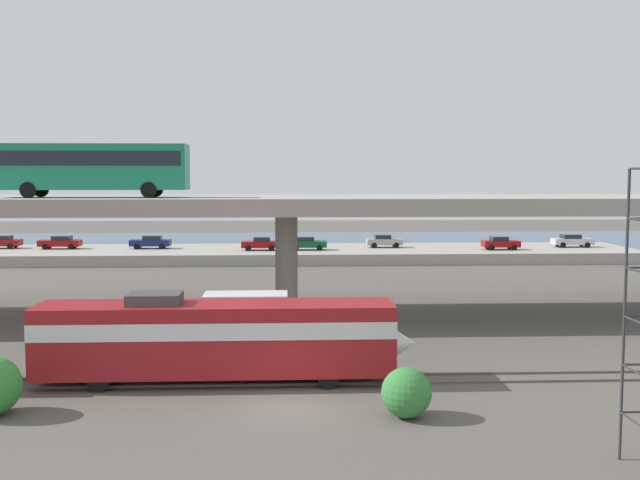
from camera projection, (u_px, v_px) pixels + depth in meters
ground_plane at (288, 408)px, 30.61m from camera, size 260.00×260.00×0.00m
rail_strip_near at (288, 384)px, 33.86m from camera, size 110.00×0.12×0.12m
rail_strip_far at (288, 376)px, 35.31m from camera, size 110.00×0.12×0.12m
train_locomotive at (234, 335)px, 34.28m from camera, size 17.39×3.04×4.18m
highway_overpass at (286, 207)px, 49.88m from camera, size 96.00×11.39×8.13m
transit_bus_on_overpass at (93, 165)px, 47.63m from camera, size 12.00×2.68×3.40m
service_truck_west at (262, 318)px, 41.27m from camera, size 6.80×2.46×3.04m
pier_parking_lot at (286, 254)px, 85.29m from camera, size 79.58×13.67×1.22m
parked_car_0 at (500, 243)px, 84.11m from camera, size 4.08×2.00×1.50m
parked_car_1 at (572, 240)px, 87.10m from camera, size 4.64×1.94×1.50m
parked_car_2 at (60, 242)px, 84.97m from camera, size 4.64×1.84×1.50m
parked_car_3 at (260, 243)px, 83.37m from camera, size 4.13×1.95×1.50m
parked_car_4 at (151, 242)px, 85.32m from camera, size 4.56×1.89×1.50m
parked_car_5 at (384, 241)px, 86.69m from camera, size 4.12×1.94×1.50m
parked_car_6 at (0, 242)px, 85.50m from camera, size 4.61×1.93×1.50m
parked_car_7 at (307, 243)px, 83.73m from camera, size 4.26×1.97×1.50m
harbor_water at (286, 242)px, 108.23m from camera, size 140.00×36.00×0.01m
shrub_right at (406, 393)px, 29.32m from camera, size 2.00×2.00×2.00m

